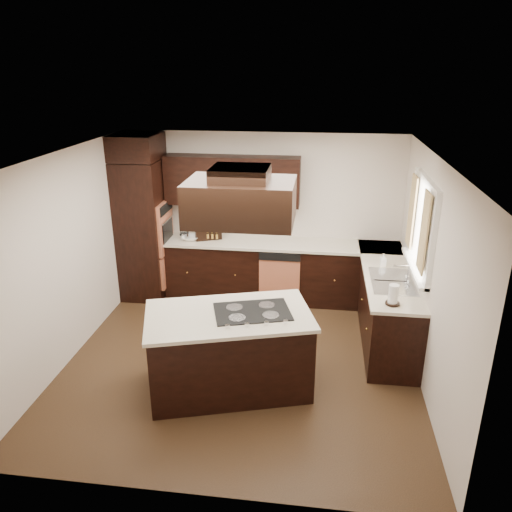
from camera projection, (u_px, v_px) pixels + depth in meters
name	position (u px, v px, depth m)	size (l,w,h in m)	color
floor	(242.00, 360.00, 6.17)	(4.20, 4.20, 0.02)	#50361F
ceiling	(239.00, 156.00, 5.26)	(4.20, 4.20, 0.02)	white
wall_back	(262.00, 215.00, 7.67)	(4.20, 0.02, 2.50)	beige
wall_front	(196.00, 371.00, 3.77)	(4.20, 0.02, 2.50)	beige
wall_left	(67.00, 257.00, 5.98)	(0.02, 4.20, 2.50)	beige
wall_right	(431.00, 276.00, 5.46)	(0.02, 4.20, 2.50)	beige
oven_column	(143.00, 230.00, 7.58)	(0.65, 0.75, 2.12)	black
wall_oven_face	(165.00, 227.00, 7.52)	(0.05, 0.62, 0.78)	#CF6F4C
base_cabinets_back	(262.00, 271.00, 7.67)	(2.93, 0.60, 0.88)	black
base_cabinets_right	(386.00, 304.00, 6.62)	(0.60, 2.40, 0.88)	black
countertop_back	(262.00, 243.00, 7.49)	(2.93, 0.63, 0.04)	beige
countertop_right	(388.00, 272.00, 6.46)	(0.63, 2.40, 0.04)	beige
upper_cabinets	(232.00, 181.00, 7.35)	(2.00, 0.34, 0.72)	black
dishwasher_front	(279.00, 282.00, 7.38)	(0.60, 0.05, 0.72)	#CF6F4C
window_frame	(422.00, 226.00, 5.83)	(0.06, 1.32, 1.12)	white
window_pane	(425.00, 226.00, 5.83)	(0.00, 1.20, 1.00)	white
curtain_left	(424.00, 233.00, 5.43)	(0.02, 0.34, 0.90)	beige
curtain_right	(412.00, 211.00, 6.21)	(0.02, 0.34, 0.90)	beige
sink_rim	(392.00, 281.00, 6.12)	(0.52, 0.84, 0.01)	silver
island	(229.00, 353.00, 5.50)	(1.70, 0.93, 0.88)	black
island_top	(229.00, 315.00, 5.34)	(1.76, 0.99, 0.04)	beige
cooktop	(252.00, 312.00, 5.37)	(0.80, 0.54, 0.01)	black
range_hood	(241.00, 202.00, 4.87)	(1.05, 0.72, 0.42)	black
hood_duct	(240.00, 174.00, 4.77)	(0.55, 0.50, 0.13)	black
blender_base	(185.00, 236.00, 7.59)	(0.15, 0.15, 0.10)	silver
blender_pitcher	(184.00, 225.00, 7.53)	(0.13, 0.13, 0.26)	silver
spice_rack	(208.00, 229.00, 7.52)	(0.39, 0.10, 0.33)	black
mixing_bowl	(191.00, 238.00, 7.56)	(0.27, 0.27, 0.07)	white
soap_bottle	(383.00, 260.00, 6.57)	(0.08, 0.08, 0.17)	white
paper_towel	(393.00, 295.00, 5.49)	(0.11, 0.11, 0.24)	white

